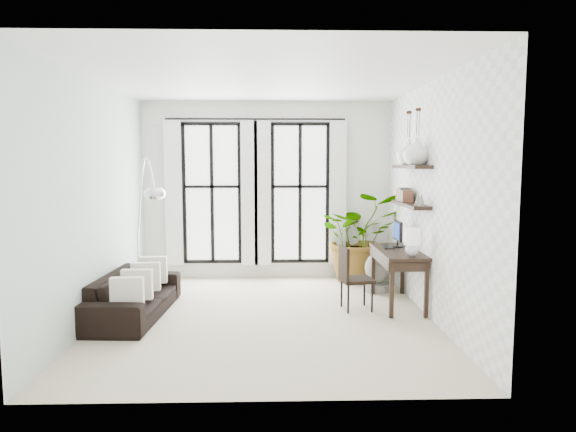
{
  "coord_description": "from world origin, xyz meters",
  "views": [
    {
      "loc": [
        0.12,
        -6.86,
        2.12
      ],
      "look_at": [
        0.32,
        0.3,
        1.36
      ],
      "focal_mm": 32.0,
      "sensor_mm": 36.0,
      "label": 1
    }
  ],
  "objects_px": {
    "desk_chair": "(351,274)",
    "arc_lamp": "(145,194)",
    "desk": "(398,255)",
    "sofa": "(135,295)",
    "buddha": "(377,271)",
    "plant": "(359,236)"
  },
  "relations": [
    {
      "from": "sofa",
      "to": "desk",
      "type": "xyz_separation_m",
      "value": [
        3.74,
        0.38,
        0.47
      ]
    },
    {
      "from": "desk",
      "to": "desk_chair",
      "type": "xyz_separation_m",
      "value": [
        -0.72,
        -0.17,
        -0.24
      ]
    },
    {
      "from": "sofa",
      "to": "desk_chair",
      "type": "xyz_separation_m",
      "value": [
        3.03,
        0.21,
        0.23
      ]
    },
    {
      "from": "sofa",
      "to": "arc_lamp",
      "type": "distance_m",
      "value": 1.41
    },
    {
      "from": "sofa",
      "to": "buddha",
      "type": "xyz_separation_m",
      "value": [
        3.62,
        1.27,
        0.04
      ]
    },
    {
      "from": "desk_chair",
      "to": "arc_lamp",
      "type": "bearing_deg",
      "value": 169.76
    },
    {
      "from": "sofa",
      "to": "desk_chair",
      "type": "relative_size",
      "value": 2.21
    },
    {
      "from": "plant",
      "to": "sofa",
      "type": "bearing_deg",
      "value": -149.33
    },
    {
      "from": "desk",
      "to": "buddha",
      "type": "distance_m",
      "value": 1.0
    },
    {
      "from": "arc_lamp",
      "to": "buddha",
      "type": "distance_m",
      "value": 3.87
    },
    {
      "from": "sofa",
      "to": "arc_lamp",
      "type": "xyz_separation_m",
      "value": [
        0.1,
        0.32,
        1.37
      ]
    },
    {
      "from": "desk",
      "to": "sofa",
      "type": "bearing_deg",
      "value": -174.2
    },
    {
      "from": "plant",
      "to": "arc_lamp",
      "type": "bearing_deg",
      "value": -152.78
    },
    {
      "from": "desk",
      "to": "buddha",
      "type": "height_order",
      "value": "desk"
    },
    {
      "from": "desk_chair",
      "to": "arc_lamp",
      "type": "xyz_separation_m",
      "value": [
        -2.92,
        0.11,
        1.14
      ]
    },
    {
      "from": "desk",
      "to": "arc_lamp",
      "type": "distance_m",
      "value": 3.75
    },
    {
      "from": "plant",
      "to": "arc_lamp",
      "type": "xyz_separation_m",
      "value": [
        -3.34,
        -1.72,
        0.87
      ]
    },
    {
      "from": "arc_lamp",
      "to": "desk_chair",
      "type": "bearing_deg",
      "value": -2.21
    },
    {
      "from": "desk_chair",
      "to": "arc_lamp",
      "type": "distance_m",
      "value": 3.14
    },
    {
      "from": "desk_chair",
      "to": "sofa",
      "type": "bearing_deg",
      "value": 175.97
    },
    {
      "from": "plant",
      "to": "buddha",
      "type": "bearing_deg",
      "value": -77.2
    },
    {
      "from": "desk_chair",
      "to": "buddha",
      "type": "distance_m",
      "value": 1.23
    }
  ]
}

